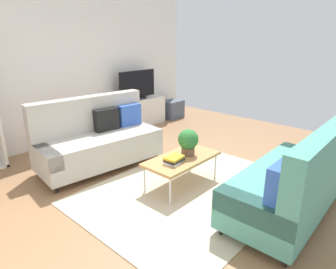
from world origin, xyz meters
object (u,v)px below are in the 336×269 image
object	(u,v)px
couch_beige	(98,139)
potted_plant	(188,141)
tv_console	(138,112)
vase_1	(121,99)
vase_0	(116,100)
bottle_1	(134,95)
tv	(138,85)
coffee_table	(182,159)
table_book_0	(174,162)
storage_trunk	(172,109)
bottle_0	(130,96)
couch_green	(294,181)

from	to	relation	value
couch_beige	potted_plant	world-z (taller)	couch_beige
couch_beige	tv_console	xyz separation A→B (m)	(1.92, 1.19, -0.13)
tv_console	vase_1	world-z (taller)	vase_1
vase_0	bottle_1	world-z (taller)	bottle_1
couch_beige	tv	xyz separation A→B (m)	(1.92, 1.17, 0.51)
coffee_table	table_book_0	bearing A→B (deg)	-168.46
storage_trunk	bottle_0	size ratio (longest dim) A/B	2.19
table_book_0	potted_plant	bearing A→B (deg)	7.61
tv_console	vase_0	bearing A→B (deg)	175.07
coffee_table	bottle_1	bearing A→B (deg)	61.23
vase_0	storage_trunk	bearing A→B (deg)	-5.10
bottle_0	potted_plant	bearing A→B (deg)	-114.41
tv	vase_1	distance (m)	0.51
tv_console	potted_plant	world-z (taller)	potted_plant
coffee_table	storage_trunk	bearing A→B (deg)	43.46
table_book_0	vase_1	distance (m)	3.02
couch_green	tv_console	distance (m)	4.22
storage_trunk	bottle_0	distance (m)	1.45
vase_0	tv_console	bearing A→B (deg)	-4.93
potted_plant	vase_0	size ratio (longest dim) A/B	2.87
coffee_table	tv_console	xyz separation A→B (m)	(1.54, 2.60, -0.07)
couch_green	tv	size ratio (longest dim) A/B	1.91
potted_plant	storage_trunk	bearing A→B (deg)	44.93
couch_green	couch_beige	bearing A→B (deg)	102.43
couch_green	bottle_1	bearing A→B (deg)	73.61
coffee_table	tv_console	world-z (taller)	tv_console
couch_green	bottle_0	bearing A→B (deg)	75.09
coffee_table	vase_0	size ratio (longest dim) A/B	8.47
coffee_table	vase_0	bearing A→B (deg)	70.07
coffee_table	bottle_0	bearing A→B (deg)	63.16
coffee_table	bottle_0	size ratio (longest dim) A/B	4.63
table_book_0	bottle_1	size ratio (longest dim) A/B	1.13
vase_1	bottle_0	distance (m)	0.22
table_book_0	tv	bearing A→B (deg)	56.23
couch_green	vase_0	size ratio (longest dim) A/B	14.71
tv	bottle_1	bearing A→B (deg)	-171.56
coffee_table	bottle_0	xyz separation A→B (m)	(1.30, 2.56, 0.37)
coffee_table	potted_plant	world-z (taller)	potted_plant
tv	bottle_0	bearing A→B (deg)	-175.33
tv_console	bottle_1	world-z (taller)	bottle_1
coffee_table	table_book_0	xyz separation A→B (m)	(-0.22, -0.04, 0.04)
potted_plant	bottle_1	xyz separation A→B (m)	(1.27, 2.56, 0.12)
couch_beige	coffee_table	distance (m)	1.47
tv_console	vase_0	size ratio (longest dim) A/B	10.78
coffee_table	tv_console	size ratio (longest dim) A/B	0.79
tv_console	bottle_1	size ratio (longest dim) A/B	6.61
tv_console	potted_plant	size ratio (longest dim) A/B	3.75
couch_beige	tv_console	bearing A→B (deg)	-141.42
tv	storage_trunk	world-z (taller)	tv
storage_trunk	table_book_0	world-z (taller)	table_book_0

